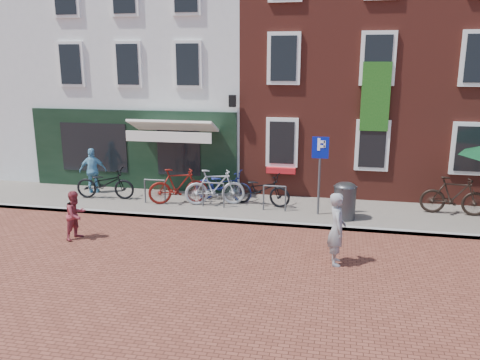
% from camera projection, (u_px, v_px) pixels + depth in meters
% --- Properties ---
extents(ground, '(80.00, 80.00, 0.00)m').
position_uv_depth(ground, '(252.00, 225.00, 14.39)').
color(ground, brown).
extents(sidewalk, '(24.00, 3.00, 0.10)m').
position_uv_depth(sidewalk, '(291.00, 210.00, 15.61)').
color(sidewalk, slate).
rests_on(sidewalk, ground).
extents(building_stucco, '(8.00, 8.00, 9.00)m').
position_uv_depth(building_stucco, '(167.00, 66.00, 20.93)').
color(building_stucco, silver).
rests_on(building_stucco, ground).
extents(building_brick_mid, '(6.00, 8.00, 10.00)m').
position_uv_depth(building_brick_mid, '(333.00, 54.00, 19.45)').
color(building_brick_mid, maroon).
rests_on(building_brick_mid, ground).
extents(filler_left, '(7.00, 8.00, 9.00)m').
position_uv_depth(filler_left, '(13.00, 66.00, 22.38)').
color(filler_left, silver).
rests_on(filler_left, ground).
extents(litter_bin, '(0.66, 0.66, 1.20)m').
position_uv_depth(litter_bin, '(345.00, 199.00, 14.48)').
color(litter_bin, '#3A3A3D').
rests_on(litter_bin, sidewalk).
extents(parking_sign, '(0.50, 0.07, 2.43)m').
position_uv_depth(parking_sign, '(320.00, 162.00, 14.63)').
color(parking_sign, '#4C4C4F').
rests_on(parking_sign, sidewalk).
extents(woman, '(0.50, 0.69, 1.75)m').
position_uv_depth(woman, '(337.00, 229.00, 11.43)').
color(woman, gray).
rests_on(woman, ground).
extents(boy, '(0.67, 0.77, 1.34)m').
position_uv_depth(boy, '(76.00, 215.00, 13.12)').
color(boy, maroon).
rests_on(boy, ground).
extents(cafe_person, '(1.02, 0.67, 1.62)m').
position_uv_depth(cafe_person, '(93.00, 171.00, 17.31)').
color(cafe_person, '#67ABCC').
rests_on(cafe_person, sidewalk).
extents(bicycle_0, '(2.09, 0.88, 1.07)m').
position_uv_depth(bicycle_0, '(105.00, 183.00, 16.63)').
color(bicycle_0, black).
rests_on(bicycle_0, sidewalk).
extents(bicycle_1, '(2.04, 1.24, 1.19)m').
position_uv_depth(bicycle_1, '(178.00, 186.00, 16.03)').
color(bicycle_1, '#65110C').
rests_on(bicycle_1, sidewalk).
extents(bicycle_2, '(2.12, 1.03, 1.07)m').
position_uv_depth(bicycle_2, '(223.00, 185.00, 16.35)').
color(bicycle_2, navy).
rests_on(bicycle_2, sidewalk).
extents(bicycle_3, '(2.05, 1.07, 1.19)m').
position_uv_depth(bicycle_3, '(215.00, 187.00, 15.89)').
color(bicycle_3, '#9E9EA0').
rests_on(bicycle_3, sidewalk).
extents(bicycle_4, '(2.13, 1.07, 1.07)m').
position_uv_depth(bicycle_4, '(260.00, 189.00, 15.86)').
color(bicycle_4, black).
rests_on(bicycle_4, sidewalk).
extents(bicycle_5, '(2.01, 0.70, 1.19)m').
position_uv_depth(bicycle_5, '(454.00, 196.00, 14.88)').
color(bicycle_5, black).
rests_on(bicycle_5, sidewalk).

